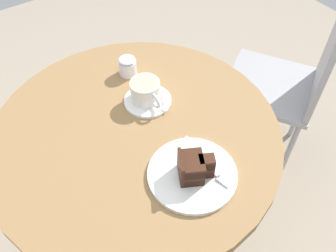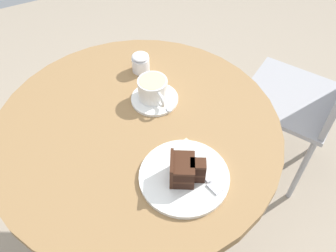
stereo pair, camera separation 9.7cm
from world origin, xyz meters
name	(u,v)px [view 2 (the right image)]	position (x,y,z in m)	size (l,w,h in m)	color
ground_plane	(147,234)	(0.00, 0.00, -0.01)	(4.40, 4.40, 0.01)	gray
cafe_table	(139,150)	(0.00, 0.00, 0.61)	(0.84, 0.84, 0.72)	olive
saucer	(155,99)	(-0.07, 0.09, 0.73)	(0.14, 0.14, 0.01)	white
coffee_cup	(153,89)	(-0.08, 0.09, 0.77)	(0.12, 0.09, 0.07)	white
teaspoon	(169,103)	(-0.03, 0.12, 0.74)	(0.09, 0.05, 0.00)	#B7B7BC
cake_plate	(184,177)	(0.22, 0.04, 0.73)	(0.23, 0.23, 0.01)	white
cake_slice	(184,170)	(0.22, 0.04, 0.77)	(0.09, 0.10, 0.07)	black
fork	(204,177)	(0.25, 0.08, 0.74)	(0.15, 0.05, 0.00)	#B7B7BC
napkin	(183,171)	(0.20, 0.05, 0.73)	(0.19, 0.20, 0.00)	beige
cafe_chair	(316,93)	(-0.02, 0.78, 0.50)	(0.52, 0.52, 0.84)	#9E9EA3
sugar_pot	(141,62)	(-0.22, 0.11, 0.76)	(0.06, 0.06, 0.07)	white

